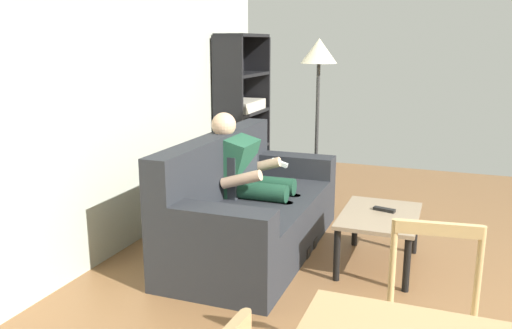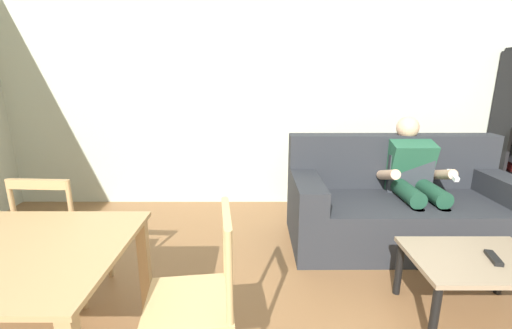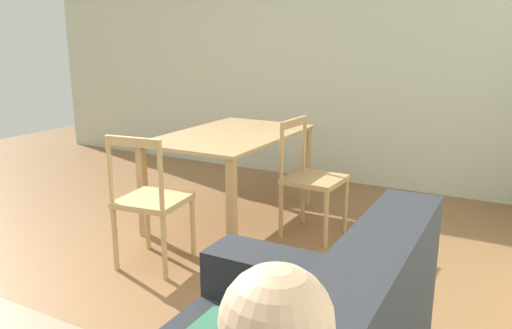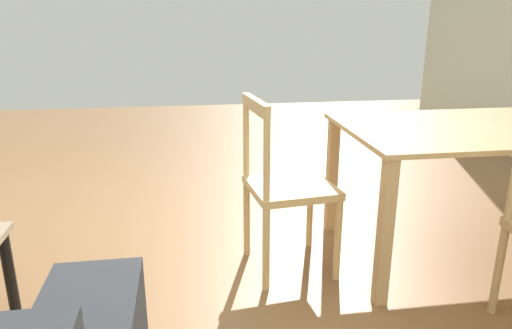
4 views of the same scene
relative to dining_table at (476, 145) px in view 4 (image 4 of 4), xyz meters
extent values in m
plane|color=brown|center=(1.78, -0.52, -0.65)|extent=(8.81, 8.81, 0.00)
cylinder|color=black|center=(2.36, 0.22, -0.44)|extent=(0.05, 0.05, 0.40)
cube|color=tan|center=(0.00, 0.00, 0.09)|extent=(1.43, 0.91, 0.02)
cube|color=tan|center=(0.66, -0.40, -0.28)|extent=(0.06, 0.06, 0.72)
cube|color=tan|center=(0.66, 0.40, -0.28)|extent=(0.06, 0.06, 0.72)
cylinder|color=tan|center=(0.18, 0.55, -0.42)|extent=(0.04, 0.04, 0.45)
cube|color=tan|center=(1.01, 0.00, -0.19)|extent=(0.47, 0.47, 0.04)
cylinder|color=tan|center=(0.80, 0.17, -0.42)|extent=(0.04, 0.04, 0.46)
cylinder|color=tan|center=(0.85, -0.21, -0.42)|extent=(0.04, 0.04, 0.46)
cylinder|color=tan|center=(1.18, 0.21, -0.42)|extent=(0.04, 0.04, 0.46)
cylinder|color=tan|center=(1.23, -0.17, -0.42)|extent=(0.04, 0.04, 0.46)
cylinder|color=tan|center=(1.18, 0.21, 0.05)|extent=(0.03, 0.03, 0.47)
cylinder|color=tan|center=(1.23, -0.17, 0.05)|extent=(0.03, 0.03, 0.47)
cube|color=tan|center=(1.20, 0.02, 0.25)|extent=(0.08, 0.38, 0.06)
camera|label=1|loc=(-1.18, 0.00, 1.08)|focal=36.39mm
camera|label=2|loc=(1.34, -1.43, 0.90)|focal=23.90mm
camera|label=3|loc=(3.51, 2.17, 0.89)|focal=35.35mm
camera|label=4|loc=(1.53, 2.25, 0.66)|focal=33.23mm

